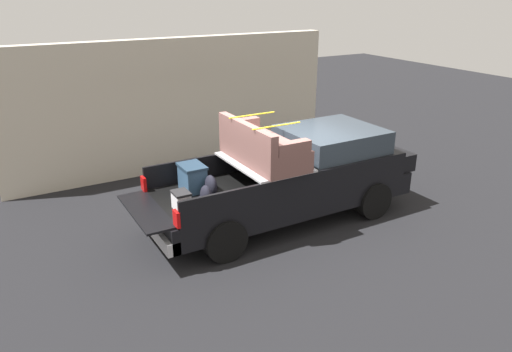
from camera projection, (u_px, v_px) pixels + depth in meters
ground_plane at (280, 219)px, 10.32m from camera, size 40.00×40.00×0.00m
pickup_truck at (295, 174)px, 10.13m from camera, size 6.05×2.06×2.23m
building_facade at (176, 105)px, 12.70m from camera, size 8.84×0.36×3.43m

